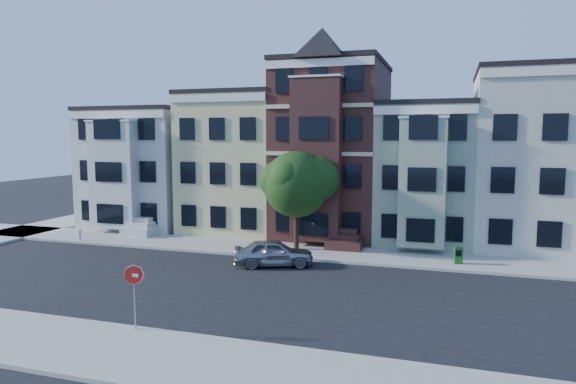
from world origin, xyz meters
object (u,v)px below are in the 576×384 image
(newspaper_box, at_px, (458,255))
(stop_sign, at_px, (135,293))
(parked_car, at_px, (274,253))
(fire_hydrant, at_px, (80,236))
(street_tree, at_px, (296,189))

(newspaper_box, height_order, stop_sign, stop_sign)
(parked_car, relative_size, stop_sign, 1.62)
(parked_car, relative_size, fire_hydrant, 7.24)
(newspaper_box, relative_size, fire_hydrant, 1.60)
(newspaper_box, relative_size, stop_sign, 0.36)
(stop_sign, bearing_deg, street_tree, 82.24)
(fire_hydrant, distance_m, stop_sign, 18.25)
(newspaper_box, xyz_separation_m, fire_hydrant, (-24.21, -0.94, -0.18))
(street_tree, relative_size, parked_car, 1.73)
(street_tree, bearing_deg, fire_hydrant, -173.03)
(parked_car, relative_size, newspaper_box, 4.53)
(fire_hydrant, bearing_deg, street_tree, 6.97)
(street_tree, height_order, parked_car, street_tree)
(street_tree, xyz_separation_m, newspaper_box, (9.53, -0.86, -3.27))
(newspaper_box, bearing_deg, street_tree, 167.12)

